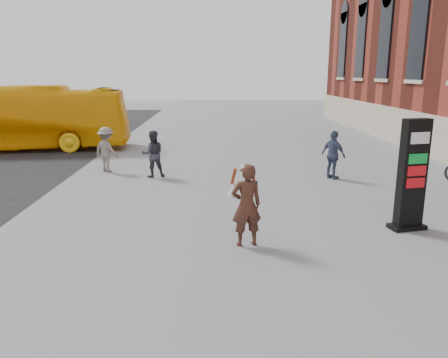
{
  "coord_description": "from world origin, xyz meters",
  "views": [
    {
      "loc": [
        0.04,
        -8.71,
        3.54
      ],
      "look_at": [
        0.28,
        0.92,
        1.2
      ],
      "focal_mm": 35.0,
      "sensor_mm": 36.0,
      "label": 1
    }
  ],
  "objects_px": {
    "info_pylon": "(412,175)",
    "pedestrian_b": "(106,150)",
    "bus": "(11,118)",
    "woman": "(246,204)",
    "pedestrian_a": "(153,154)",
    "pedestrian_c": "(333,155)"
  },
  "relations": [
    {
      "from": "info_pylon",
      "to": "pedestrian_b",
      "type": "distance_m",
      "value": 10.53
    },
    {
      "from": "bus",
      "to": "woman",
      "type": "bearing_deg",
      "value": -145.27
    },
    {
      "from": "info_pylon",
      "to": "bus",
      "type": "xyz_separation_m",
      "value": [
        -13.97,
        11.21,
        0.2
      ]
    },
    {
      "from": "pedestrian_a",
      "to": "pedestrian_b",
      "type": "relative_size",
      "value": 0.99
    },
    {
      "from": "bus",
      "to": "pedestrian_c",
      "type": "bearing_deg",
      "value": -119.85
    },
    {
      "from": "bus",
      "to": "pedestrian_a",
      "type": "height_order",
      "value": "bus"
    },
    {
      "from": "info_pylon",
      "to": "woman",
      "type": "relative_size",
      "value": 1.46
    },
    {
      "from": "pedestrian_b",
      "to": "pedestrian_c",
      "type": "distance_m",
      "value": 8.1
    },
    {
      "from": "info_pylon",
      "to": "pedestrian_b",
      "type": "xyz_separation_m",
      "value": [
        -8.42,
        6.31,
        -0.46
      ]
    },
    {
      "from": "pedestrian_b",
      "to": "pedestrian_c",
      "type": "bearing_deg",
      "value": -157.13
    },
    {
      "from": "bus",
      "to": "pedestrian_c",
      "type": "distance_m",
      "value": 14.92
    },
    {
      "from": "pedestrian_a",
      "to": "pedestrian_c",
      "type": "relative_size",
      "value": 0.98
    },
    {
      "from": "bus",
      "to": "pedestrian_c",
      "type": "relative_size",
      "value": 6.42
    },
    {
      "from": "woman",
      "to": "pedestrian_a",
      "type": "bearing_deg",
      "value": -78.28
    },
    {
      "from": "pedestrian_c",
      "to": "woman",
      "type": "bearing_deg",
      "value": 116.17
    },
    {
      "from": "info_pylon",
      "to": "bus",
      "type": "bearing_deg",
      "value": 129.37
    },
    {
      "from": "info_pylon",
      "to": "pedestrian_a",
      "type": "distance_m",
      "value": 8.56
    },
    {
      "from": "info_pylon",
      "to": "pedestrian_b",
      "type": "relative_size",
      "value": 1.56
    },
    {
      "from": "pedestrian_c",
      "to": "bus",
      "type": "bearing_deg",
      "value": 31.65
    },
    {
      "from": "info_pylon",
      "to": "pedestrian_c",
      "type": "relative_size",
      "value": 1.54
    },
    {
      "from": "pedestrian_c",
      "to": "pedestrian_a",
      "type": "bearing_deg",
      "value": 52.35
    },
    {
      "from": "bus",
      "to": "pedestrian_a",
      "type": "bearing_deg",
      "value": -133.4
    }
  ]
}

